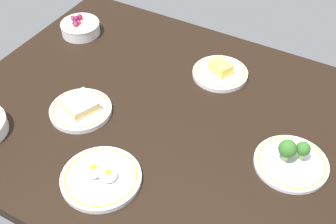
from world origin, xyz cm
name	(u,v)px	position (x,y,z in cm)	size (l,w,h in cm)	color
dining_table	(168,121)	(0.00, 0.00, 2.00)	(129.47, 99.02, 4.00)	black
bowl_berries	(80,27)	(-50.60, 23.44, 6.55)	(14.44, 14.44, 6.34)	silver
plate_broccoli	(291,160)	(38.28, -0.07, 5.81)	(20.23, 20.23, 8.01)	silver
plate_sandwich	(80,108)	(-24.21, -11.29, 5.55)	(18.93, 18.93, 4.76)	silver
plate_eggs	(101,177)	(-3.59, -29.63, 5.19)	(21.47, 21.47, 5.15)	silver
plate_cheese	(220,72)	(5.34, 26.00, 5.31)	(18.42, 18.42, 5.15)	silver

